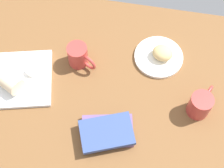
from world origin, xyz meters
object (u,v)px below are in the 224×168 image
at_px(square_plate, 20,79).
at_px(sauce_cup, 32,71).
at_px(round_plate, 159,57).
at_px(second_mug, 201,104).
at_px(scone_pastry, 163,53).
at_px(coffee_mug, 79,56).
at_px(book_stack, 107,132).
at_px(breakfast_wrap, 6,78).

xyz_separation_m(square_plate, sauce_cup, (0.05, 0.03, 0.02)).
distance_m(round_plate, second_mug, 0.28).
relative_size(round_plate, scone_pastry, 2.40).
relative_size(square_plate, coffee_mug, 2.02).
relative_size(square_plate, sauce_cup, 5.07).
height_order(square_plate, book_stack, book_stack).
height_order(book_stack, coffee_mug, coffee_mug).
distance_m(round_plate, book_stack, 0.40).
distance_m(round_plate, sauce_cup, 0.52).
bearing_deg(second_mug, sauce_cup, 176.69).
bearing_deg(round_plate, square_plate, -159.24).
bearing_deg(round_plate, scone_pastry, 5.29).
relative_size(book_stack, second_mug, 1.71).
relative_size(square_plate, breakfast_wrap, 1.83).
xyz_separation_m(book_stack, second_mug, (0.32, 0.16, 0.03)).
height_order(coffee_mug, second_mug, second_mug).
bearing_deg(coffee_mug, square_plate, -150.09).
relative_size(round_plate, coffee_mug, 1.61).
bearing_deg(breakfast_wrap, scone_pastry, -41.04).
xyz_separation_m(breakfast_wrap, book_stack, (0.42, -0.13, -0.03)).
xyz_separation_m(book_stack, coffee_mug, (-0.17, 0.29, 0.03)).
relative_size(book_stack, coffee_mug, 1.77).
xyz_separation_m(sauce_cup, coffee_mug, (0.17, 0.09, 0.02)).
bearing_deg(sauce_cup, square_plate, -142.85).
bearing_deg(scone_pastry, book_stack, -113.80).
relative_size(scone_pastry, book_stack, 0.38).
bearing_deg(sauce_cup, scone_pastry, 18.67).
height_order(square_plate, second_mug, second_mug).
xyz_separation_m(round_plate, sauce_cup, (-0.49, -0.17, 0.02)).
height_order(breakfast_wrap, second_mug, second_mug).
bearing_deg(round_plate, sauce_cup, -161.01).
height_order(round_plate, coffee_mug, coffee_mug).
bearing_deg(square_plate, breakfast_wrap, -142.85).
distance_m(square_plate, book_stack, 0.42).
bearing_deg(round_plate, coffee_mug, -166.21).
height_order(square_plate, breakfast_wrap, breakfast_wrap).
height_order(square_plate, sauce_cup, sauce_cup).
bearing_deg(book_stack, sauce_cup, 150.16).
bearing_deg(coffee_mug, sauce_cup, -152.20).
height_order(sauce_cup, breakfast_wrap, breakfast_wrap).
bearing_deg(second_mug, scone_pastry, 127.87).
height_order(scone_pastry, sauce_cup, scone_pastry).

